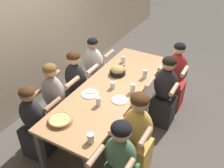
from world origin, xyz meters
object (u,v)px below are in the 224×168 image
object	(u,v)px
skillet_bowl	(118,71)
diner_far_center	(77,87)
diner_near_midleft	(137,136)
drinking_glass_c	(145,74)
empty_plate_a	(90,94)
empty_plate_b	(120,100)
diner_near_midright	(164,95)
cocktail_glass_blue	(113,85)
drinking_glass_d	(98,102)
drinking_glass_e	(123,60)
drinking_glass_b	(91,138)
diner_far_midright	(94,73)
diner_near_right	(174,79)
diner_far_midleft	(56,105)
diner_near_left	(120,164)
diner_far_left	(35,125)
drinking_glass_a	(133,89)
pizza_board_main	(60,120)

from	to	relation	value
skillet_bowl	diner_far_center	world-z (taller)	diner_far_center
skillet_bowl	diner_near_midleft	size ratio (longest dim) A/B	0.29
drinking_glass_c	skillet_bowl	bearing A→B (deg)	104.71
skillet_bowl	empty_plate_a	world-z (taller)	skillet_bowl
empty_plate_a	diner_far_center	size ratio (longest dim) A/B	0.20
empty_plate_b	diner_near_midright	distance (m)	0.82
cocktail_glass_blue	drinking_glass_c	xyz separation A→B (m)	(0.46, -0.28, 0.01)
drinking_glass_d	drinking_glass_e	size ratio (longest dim) A/B	1.14
drinking_glass_e	diner_near_midright	world-z (taller)	diner_near_midright
skillet_bowl	drinking_glass_b	distance (m)	1.39
diner_far_midright	empty_plate_a	bearing A→B (deg)	-60.56
diner_near_right	diner_far_midleft	bearing A→B (deg)	49.59
drinking_glass_e	diner_near_midleft	bearing A→B (deg)	-146.38
drinking_glass_e	diner_near_left	xyz separation A→B (m)	(-1.65, -0.81, -0.27)
diner_far_center	diner_far_midright	xyz separation A→B (m)	(0.51, 0.00, -0.01)
cocktail_glass_blue	drinking_glass_c	world-z (taller)	drinking_glass_c
empty_plate_a	diner_near_midright	world-z (taller)	diner_near_midright
empty_plate_a	diner_far_left	distance (m)	0.81
diner_near_right	diner_far_center	bearing A→B (deg)	37.82
drinking_glass_a	diner_near_midleft	world-z (taller)	diner_near_midleft
drinking_glass_a	drinking_glass_d	world-z (taller)	drinking_glass_a
diner_near_midright	diner_far_midright	distance (m)	1.25
drinking_glass_a	cocktail_glass_blue	bearing A→B (deg)	99.76
diner_near_midleft	empty_plate_b	bearing A→B (deg)	-37.08
diner_near_midleft	diner_far_midright	distance (m)	1.61
drinking_glass_b	diner_near_midright	bearing A→B (deg)	-12.47
empty_plate_a	drinking_glass_b	xyz separation A→B (m)	(-0.70, -0.48, 0.04)
cocktail_glass_blue	diner_far_midleft	size ratio (longest dim) A/B	0.11
diner_far_center	diner_far_left	distance (m)	0.92
skillet_bowl	drinking_glass_e	distance (m)	0.38
skillet_bowl	diner_far_midright	size ratio (longest dim) A/B	0.30
cocktail_glass_blue	drinking_glass_a	bearing A→B (deg)	-80.24
diner_far_center	diner_far_left	size ratio (longest dim) A/B	1.05
diner_near_left	diner_near_right	xyz separation A→B (m)	(1.91, 0.00, 0.01)
drinking_glass_e	empty_plate_b	bearing A→B (deg)	-155.58
drinking_glass_b	diner_far_left	bearing A→B (deg)	85.47
empty_plate_a	diner_near_left	bearing A→B (deg)	-129.20
diner_near_left	diner_far_midright	xyz separation A→B (m)	(1.45, 1.25, 0.00)
diner_near_midright	diner_far_midright	world-z (taller)	same
empty_plate_a	diner_near_right	bearing A→B (deg)	-32.53
diner_far_center	diner_near_right	world-z (taller)	diner_near_right
skillet_bowl	drinking_glass_d	size ratio (longest dim) A/B	2.86
diner_near_midleft	diner_near_midright	size ratio (longest dim) A/B	1.02
drinking_glass_a	empty_plate_b	bearing A→B (deg)	163.98
pizza_board_main	diner_far_left	distance (m)	0.52
drinking_glass_e	drinking_glass_d	bearing A→B (deg)	-168.37
skillet_bowl	empty_plate_b	bearing A→B (deg)	-149.56
pizza_board_main	skillet_bowl	size ratio (longest dim) A/B	0.86
drinking_glass_c	drinking_glass_e	bearing A→B (deg)	61.53
pizza_board_main	diner_near_right	world-z (taller)	diner_near_right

